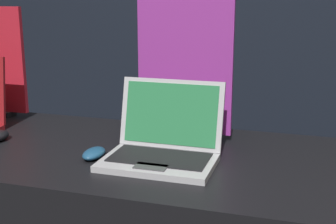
% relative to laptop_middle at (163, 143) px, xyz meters
% --- Properties ---
extents(wall_back, '(8.00, 0.05, 2.80)m').
position_rel_laptop_middle_xyz_m(wall_back, '(-0.01, 1.69, 0.40)').
color(wall_back, black).
rests_on(wall_back, ground_plane).
extents(laptop_middle, '(0.36, 0.30, 0.25)m').
position_rel_laptop_middle_xyz_m(laptop_middle, '(0.00, 0.00, 0.00)').
color(laptop_middle, '#B7B7BC').
rests_on(laptop_middle, display_counter).
extents(mouse_middle, '(0.06, 0.11, 0.03)m').
position_rel_laptop_middle_xyz_m(mouse_middle, '(-0.23, -0.05, -0.04)').
color(mouse_middle, navy).
rests_on(mouse_middle, display_counter).
extents(promo_stand_middle, '(0.36, 0.07, 0.52)m').
position_rel_laptop_middle_xyz_m(promo_stand_middle, '(0.00, 0.26, 0.19)').
color(promo_stand_middle, black).
rests_on(promo_stand_middle, display_counter).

